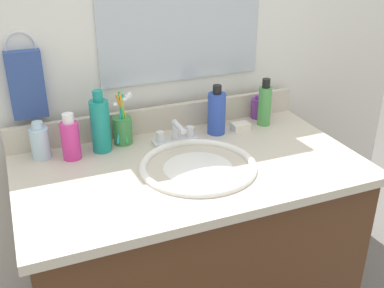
# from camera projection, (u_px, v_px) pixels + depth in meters

# --- Properties ---
(vanity_cabinet) EXTENTS (1.03, 0.56, 0.73)m
(vanity_cabinet) POSITION_uv_depth(u_px,v_px,m) (191.00, 263.00, 1.63)
(vanity_cabinet) COLOR #4C2D19
(vanity_cabinet) RESTS_ON ground_plane
(countertop) EXTENTS (1.08, 0.61, 0.03)m
(countertop) POSITION_uv_depth(u_px,v_px,m) (191.00, 168.00, 1.47)
(countertop) COLOR beige
(countertop) RESTS_ON vanity_cabinet
(backsplash) EXTENTS (1.08, 0.02, 0.09)m
(backsplash) POSITION_uv_depth(u_px,v_px,m) (161.00, 118.00, 1.69)
(backsplash) COLOR beige
(backsplash) RESTS_ON countertop
(back_wall) EXTENTS (2.18, 0.04, 1.30)m
(back_wall) POSITION_uv_depth(u_px,v_px,m) (157.00, 149.00, 1.80)
(back_wall) COLOR silver
(back_wall) RESTS_ON ground_plane
(mirror_panel) EXTENTS (0.60, 0.01, 0.56)m
(mirror_panel) POSITION_uv_depth(u_px,v_px,m) (181.00, 0.00, 1.58)
(mirror_panel) COLOR #B2BCC6
(towel_ring) EXTENTS (0.10, 0.01, 0.10)m
(towel_ring) POSITION_uv_depth(u_px,v_px,m) (20.00, 46.00, 1.44)
(towel_ring) COLOR silver
(hand_towel) EXTENTS (0.11, 0.04, 0.22)m
(hand_towel) POSITION_uv_depth(u_px,v_px,m) (27.00, 85.00, 1.48)
(hand_towel) COLOR #334C8C
(sink_basin) EXTENTS (0.37, 0.37, 0.11)m
(sink_basin) POSITION_uv_depth(u_px,v_px,m) (198.00, 176.00, 1.46)
(sink_basin) COLOR white
(sink_basin) RESTS_ON countertop
(faucet) EXTENTS (0.16, 0.10, 0.08)m
(faucet) POSITION_uv_depth(u_px,v_px,m) (176.00, 135.00, 1.59)
(faucet) COLOR silver
(faucet) RESTS_ON countertop
(bottle_lotion_white) EXTENTS (0.05, 0.05, 0.12)m
(bottle_lotion_white) POSITION_uv_depth(u_px,v_px,m) (217.00, 111.00, 1.73)
(bottle_lotion_white) COLOR white
(bottle_lotion_white) RESTS_ON countertop
(bottle_mouthwash_teal) EXTENTS (0.06, 0.06, 0.21)m
(bottle_mouthwash_teal) POSITION_uv_depth(u_px,v_px,m) (100.00, 125.00, 1.51)
(bottle_mouthwash_teal) COLOR teal
(bottle_mouthwash_teal) RESTS_ON countertop
(bottle_shampoo_blue) EXTENTS (0.06, 0.06, 0.18)m
(bottle_shampoo_blue) POSITION_uv_depth(u_px,v_px,m) (217.00, 112.00, 1.65)
(bottle_shampoo_blue) COLOR #2D4CB2
(bottle_shampoo_blue) RESTS_ON countertop
(bottle_cream_purple) EXTENTS (0.05, 0.05, 0.09)m
(bottle_cream_purple) POSITION_uv_depth(u_px,v_px,m) (258.00, 108.00, 1.79)
(bottle_cream_purple) COLOR #7A3899
(bottle_cream_purple) RESTS_ON countertop
(bottle_gel_clear) EXTENTS (0.06, 0.06, 0.12)m
(bottle_gel_clear) POSITION_uv_depth(u_px,v_px,m) (40.00, 142.00, 1.48)
(bottle_gel_clear) COLOR silver
(bottle_gel_clear) RESTS_ON countertop
(bottle_soap_pink) EXTENTS (0.06, 0.06, 0.15)m
(bottle_soap_pink) POSITION_uv_depth(u_px,v_px,m) (70.00, 139.00, 1.47)
(bottle_soap_pink) COLOR #D8338C
(bottle_soap_pink) RESTS_ON countertop
(bottle_toner_green) EXTENTS (0.05, 0.05, 0.18)m
(bottle_toner_green) POSITION_uv_depth(u_px,v_px,m) (265.00, 104.00, 1.72)
(bottle_toner_green) COLOR #4C9E4C
(bottle_toner_green) RESTS_ON countertop
(cup_green) EXTENTS (0.08, 0.08, 0.18)m
(cup_green) POSITION_uv_depth(u_px,v_px,m) (123.00, 128.00, 1.58)
(cup_green) COLOR #3F8C47
(cup_green) RESTS_ON countertop
(soap_bar) EXTENTS (0.06, 0.04, 0.02)m
(soap_bar) POSITION_uv_depth(u_px,v_px,m) (241.00, 126.00, 1.71)
(soap_bar) COLOR white
(soap_bar) RESTS_ON countertop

